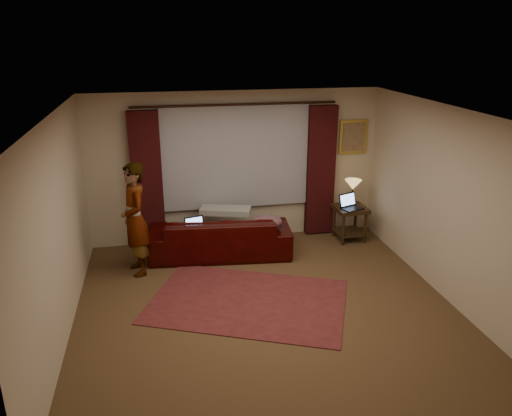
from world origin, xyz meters
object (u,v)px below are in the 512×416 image
Objects in this scene: end_table at (350,223)px; sofa at (220,228)px; laptop_table at (353,202)px; person at (135,219)px; laptop_sofa at (197,226)px; tiffany_lamp at (352,193)px.

sofa is at bearing -175.54° from end_table.
person reaches higher than laptop_table.
tiffany_lamp reaches higher than laptop_sofa.
laptop_table is at bearing -10.65° from laptop_sofa.
sofa is 0.42m from laptop_sofa.
laptop_sofa is 0.55× the size of end_table.
laptop_sofa is at bearing -173.96° from end_table.
person reaches higher than end_table.
laptop_sofa is 0.89× the size of laptop_table.
end_table is 0.45m from laptop_table.
tiffany_lamp is 0.23m from laptop_table.
laptop_sofa is 1.01m from person.
sofa is 3.72× the size of end_table.
person is at bearing -177.26° from laptop_sofa.
tiffany_lamp reaches higher than laptop_table.
tiffany_lamp is at bearing 57.97° from end_table.
laptop_table is (-0.07, -0.20, -0.10)m from tiffany_lamp.
tiffany_lamp is at bearing 49.51° from laptop_table.
sofa is 2.32m from laptop_table.
laptop_sofa is at bearing 162.86° from laptop_table.
end_table is at bearing -170.02° from sofa.
person is at bearing -171.07° from end_table.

